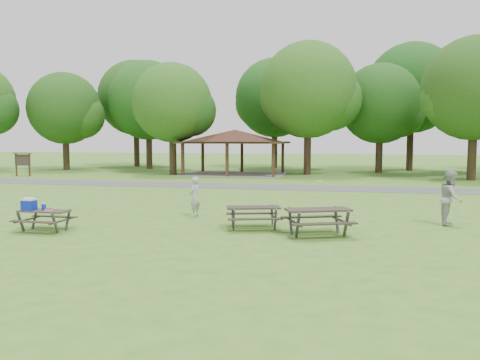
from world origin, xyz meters
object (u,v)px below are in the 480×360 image
object	(u,v)px
picnic_table_middle	(253,212)
frisbee_thrower	(195,197)
frisbee_catcher	(451,198)
picnic_table_near	(39,211)

from	to	relation	value
picnic_table_middle	frisbee_thrower	world-z (taller)	frisbee_thrower
picnic_table_middle	frisbee_catcher	world-z (taller)	frisbee_catcher
frisbee_catcher	picnic_table_near	bearing A→B (deg)	121.08
frisbee_thrower	frisbee_catcher	size ratio (longest dim) A/B	0.81
picnic_table_near	picnic_table_middle	size ratio (longest dim) A/B	0.78
frisbee_thrower	frisbee_catcher	xyz separation A→B (m)	(9.16, 0.25, 0.18)
picnic_table_near	picnic_table_middle	world-z (taller)	picnic_table_near
picnic_table_near	picnic_table_middle	bearing A→B (deg)	15.94
frisbee_catcher	frisbee_thrower	bearing A→B (deg)	105.43
picnic_table_middle	picnic_table_near	bearing A→B (deg)	-164.06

